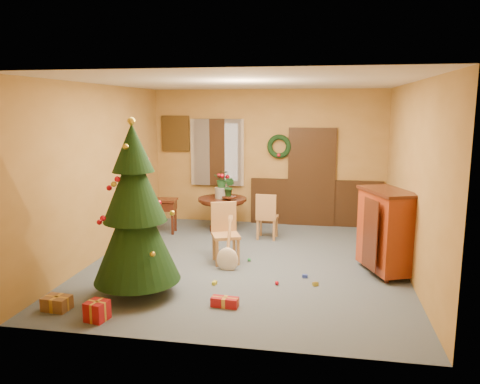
% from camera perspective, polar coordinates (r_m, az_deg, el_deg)
% --- Properties ---
extents(room_envelope, '(5.50, 5.50, 5.50)m').
position_cam_1_polar(room_envelope, '(10.12, 4.51, 2.28)').
color(room_envelope, '#3C4758').
rests_on(room_envelope, ground).
extents(dining_table, '(1.00, 1.00, 0.69)m').
position_cam_1_polar(dining_table, '(9.64, -2.16, -1.94)').
color(dining_table, black).
rests_on(dining_table, floor).
extents(urn, '(0.30, 0.30, 0.22)m').
position_cam_1_polar(urn, '(9.58, -2.17, -0.09)').
color(urn, slate).
rests_on(urn, dining_table).
extents(centerpiece_plant, '(0.32, 0.28, 0.35)m').
position_cam_1_polar(centerpiece_plant, '(9.53, -2.18, 1.61)').
color(centerpiece_plant, '#1E4C23').
rests_on(centerpiece_plant, urn).
extents(chair_near, '(0.55, 0.55, 0.98)m').
position_cam_1_polar(chair_near, '(7.73, -1.86, -4.68)').
color(chair_near, '#A67B42').
rests_on(chair_near, floor).
extents(chair_far, '(0.41, 0.41, 0.90)m').
position_cam_1_polar(chair_far, '(9.00, 3.28, -2.81)').
color(chair_far, '#A67B42').
rests_on(chair_far, floor).
extents(guitar, '(0.43, 0.58, 0.80)m').
position_cam_1_polar(guitar, '(7.34, -1.54, -6.46)').
color(guitar, beige).
rests_on(guitar, floor).
extents(plant_stand, '(0.29, 0.29, 0.76)m').
position_cam_1_polar(plant_stand, '(9.46, -1.31, -2.22)').
color(plant_stand, black).
rests_on(plant_stand, floor).
extents(stand_plant, '(0.26, 0.24, 0.38)m').
position_cam_1_polar(stand_plant, '(9.37, -1.32, 0.64)').
color(stand_plant, '#19471E').
rests_on(stand_plant, plant_stand).
extents(christmas_tree, '(1.16, 1.16, 2.40)m').
position_cam_1_polar(christmas_tree, '(6.36, -12.66, -2.53)').
color(christmas_tree, '#382111').
rests_on(christmas_tree, floor).
extents(writing_desk, '(0.82, 0.46, 0.70)m').
position_cam_1_polar(writing_desk, '(9.62, -10.04, -1.84)').
color(writing_desk, black).
rests_on(writing_desk, floor).
extents(sideboard, '(0.87, 1.14, 1.31)m').
position_cam_1_polar(sideboard, '(7.45, 17.34, -4.35)').
color(sideboard, '#5E240A').
rests_on(sideboard, floor).
extents(gift_a, '(0.35, 0.27, 0.18)m').
position_cam_1_polar(gift_a, '(6.49, -21.43, -12.50)').
color(gift_a, brown).
rests_on(gift_a, floor).
extents(gift_b, '(0.28, 0.28, 0.24)m').
position_cam_1_polar(gift_b, '(6.03, -17.02, -13.68)').
color(gift_b, maroon).
rests_on(gift_b, floor).
extents(gift_c, '(0.35, 0.33, 0.16)m').
position_cam_1_polar(gift_c, '(6.79, -12.44, -11.06)').
color(gift_c, brown).
rests_on(gift_c, floor).
extents(gift_d, '(0.36, 0.17, 0.13)m').
position_cam_1_polar(gift_d, '(6.16, -1.86, -13.25)').
color(gift_d, maroon).
rests_on(gift_d, floor).
extents(toy_a, '(0.08, 0.06, 0.05)m').
position_cam_1_polar(toy_a, '(7.19, 7.91, -10.13)').
color(toy_a, '#263CA8').
rests_on(toy_a, floor).
extents(toy_b, '(0.06, 0.06, 0.06)m').
position_cam_1_polar(toy_b, '(7.83, 1.13, -8.26)').
color(toy_b, '#23823F').
rests_on(toy_b, floor).
extents(toy_c, '(0.07, 0.09, 0.05)m').
position_cam_1_polar(toy_c, '(6.88, -3.12, -11.01)').
color(toy_c, gold).
rests_on(toy_c, floor).
extents(toy_d, '(0.06, 0.06, 0.06)m').
position_cam_1_polar(toy_d, '(6.87, 4.52, -11.00)').
color(toy_d, red).
rests_on(toy_d, floor).
extents(toy_e, '(0.09, 0.08, 0.05)m').
position_cam_1_polar(toy_e, '(6.91, 9.17, -11.02)').
color(toy_e, gold).
rests_on(toy_e, floor).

